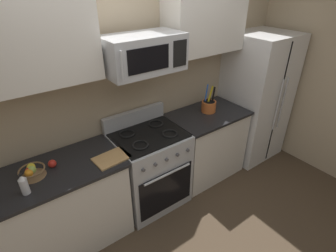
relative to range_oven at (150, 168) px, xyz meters
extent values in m
plane|color=#473828|center=(0.00, -0.65, -0.47)|extent=(16.00, 16.00, 0.00)
cube|color=tan|center=(0.00, 0.39, 0.83)|extent=(8.00, 0.10, 2.60)
cube|color=silver|center=(-0.99, 0.00, -0.03)|extent=(1.17, 0.60, 0.88)
cube|color=black|center=(-0.99, 0.00, 0.42)|extent=(1.21, 0.64, 0.03)
cube|color=#B2B5BA|center=(0.00, 0.00, -0.02)|extent=(0.76, 0.64, 0.91)
cube|color=black|center=(0.00, -0.33, -0.11)|extent=(0.67, 0.01, 0.51)
cylinder|color=#B2B5BA|center=(0.00, -0.35, 0.15)|extent=(0.57, 0.02, 0.02)
cube|color=black|center=(0.00, 0.00, 0.44)|extent=(0.73, 0.58, 0.02)
cube|color=#B2B5BA|center=(0.00, 0.29, 0.53)|extent=(0.76, 0.06, 0.18)
torus|color=black|center=(-0.18, -0.14, 0.46)|extent=(0.17, 0.17, 0.02)
torus|color=black|center=(0.18, -0.14, 0.46)|extent=(0.17, 0.17, 0.02)
torus|color=black|center=(-0.18, 0.13, 0.46)|extent=(0.17, 0.17, 0.02)
torus|color=black|center=(0.18, 0.13, 0.46)|extent=(0.17, 0.17, 0.02)
cylinder|color=#4C4C51|center=(-0.27, -0.33, 0.32)|extent=(0.04, 0.02, 0.04)
cylinder|color=#4C4C51|center=(-0.14, -0.33, 0.32)|extent=(0.04, 0.02, 0.04)
cylinder|color=#4C4C51|center=(0.00, -0.33, 0.32)|extent=(0.04, 0.02, 0.04)
cylinder|color=#4C4C51|center=(0.14, -0.33, 0.32)|extent=(0.04, 0.02, 0.04)
cylinder|color=#4C4C51|center=(0.27, -0.33, 0.32)|extent=(0.04, 0.02, 0.04)
cube|color=silver|center=(0.87, 0.00, -0.03)|extent=(0.93, 0.60, 0.88)
cube|color=black|center=(0.87, 0.00, 0.42)|extent=(0.97, 0.64, 0.03)
cube|color=silver|center=(1.78, -0.02, 0.41)|extent=(0.80, 0.71, 1.77)
cube|color=black|center=(1.78, -0.38, 0.41)|extent=(0.01, 0.01, 1.68)
cylinder|color=#B2B5BA|center=(1.73, -0.40, 0.46)|extent=(0.02, 0.02, 0.71)
cylinder|color=#B2B5BA|center=(1.83, -0.40, 0.46)|extent=(0.02, 0.02, 0.71)
cube|color=tan|center=(2.27, -0.65, 0.83)|extent=(0.10, 8.00, 2.60)
cube|color=#B2B5BA|center=(0.00, 0.03, 1.30)|extent=(0.74, 0.40, 0.34)
cube|color=black|center=(-0.07, -0.17, 1.30)|extent=(0.41, 0.01, 0.21)
cube|color=black|center=(0.27, -0.17, 1.30)|extent=(0.15, 0.01, 0.24)
cylinder|color=#B2B5BA|center=(-0.33, -0.20, 1.30)|extent=(0.02, 0.02, 0.24)
cube|color=silver|center=(-1.00, 0.17, 1.54)|extent=(1.20, 0.34, 0.77)
cube|color=silver|center=(0.88, 0.17, 1.54)|extent=(0.96, 0.34, 0.77)
cylinder|color=#D1662D|center=(0.91, 0.04, 0.50)|extent=(0.18, 0.18, 0.14)
cylinder|color=black|center=(0.91, 0.04, 0.52)|extent=(0.15, 0.15, 0.12)
cylinder|color=blue|center=(0.90, 0.08, 0.62)|extent=(0.07, 0.04, 0.31)
cylinder|color=black|center=(0.95, 0.02, 0.62)|extent=(0.06, 0.09, 0.31)
cylinder|color=yellow|center=(0.91, 0.04, 0.62)|extent=(0.07, 0.06, 0.31)
cone|color=brown|center=(-1.14, 0.03, 0.47)|extent=(0.21, 0.21, 0.07)
torus|color=brown|center=(-1.14, 0.03, 0.50)|extent=(0.21, 0.21, 0.01)
sphere|color=red|center=(-1.16, 0.03, 0.50)|extent=(0.07, 0.07, 0.07)
sphere|color=orange|center=(-1.17, 0.00, 0.50)|extent=(0.07, 0.07, 0.07)
sphere|color=yellow|center=(-1.13, 0.07, 0.50)|extent=(0.07, 0.07, 0.07)
sphere|color=#9EB74C|center=(-1.14, 0.03, 0.50)|extent=(0.07, 0.07, 0.07)
sphere|color=red|center=(-0.97, 0.05, 0.47)|extent=(0.07, 0.07, 0.07)
cube|color=tan|center=(-0.50, -0.15, 0.44)|extent=(0.34, 0.25, 0.02)
cylinder|color=silver|center=(-1.23, -0.16, 0.51)|extent=(0.06, 0.06, 0.14)
cone|color=silver|center=(-1.23, -0.16, 0.59)|extent=(0.06, 0.06, 0.04)
cylinder|color=black|center=(-1.23, -0.16, 0.62)|extent=(0.02, 0.02, 0.01)
camera|label=1|loc=(-1.23, -2.04, 1.91)|focal=28.05mm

